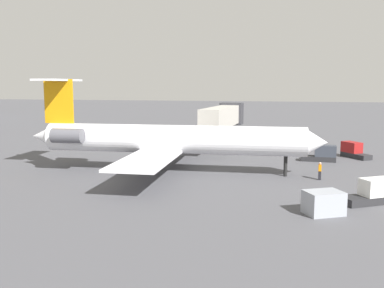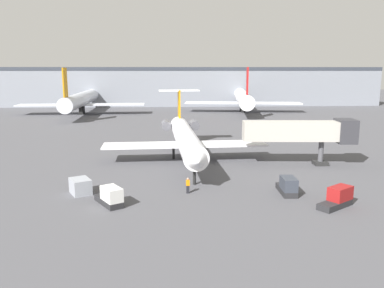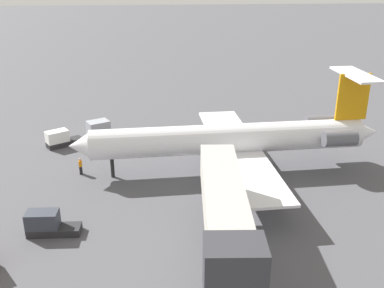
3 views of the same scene
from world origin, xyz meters
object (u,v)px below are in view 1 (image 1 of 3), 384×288
object	(u,v)px
jet_bridge	(224,117)
ground_crew_marshaller	(320,171)
baggage_tug_trailing	(373,193)
traffic_cone_near	(306,199)
cargo_container_uld	(324,203)
baggage_tug_lead	(354,151)
baggage_tug_spare	(322,154)
regional_jet	(165,139)

from	to	relation	value
jet_bridge	ground_crew_marshaller	xyz separation A→B (m)	(-16.67, -11.72, -3.76)
baggage_tug_trailing	traffic_cone_near	bearing A→B (deg)	99.60
jet_bridge	cargo_container_uld	bearing A→B (deg)	-158.12
ground_crew_marshaller	baggage_tug_lead	size ratio (longest dim) A/B	0.41
ground_crew_marshaller	baggage_tug_spare	distance (m)	10.49
baggage_tug_lead	ground_crew_marshaller	bearing A→B (deg)	160.76
baggage_tug_trailing	traffic_cone_near	world-z (taller)	baggage_tug_trailing
baggage_tug_spare	regional_jet	bearing A→B (deg)	121.84
regional_jet	traffic_cone_near	xyz separation A→B (m)	(-8.82, -13.75, -3.20)
baggage_tug_lead	traffic_cone_near	world-z (taller)	baggage_tug_lead
baggage_tug_lead	traffic_cone_near	bearing A→B (deg)	163.96
baggage_tug_spare	baggage_tug_trailing	bearing A→B (deg)	-172.39
jet_bridge	baggage_tug_trailing	bearing A→B (deg)	-148.20
baggage_tug_lead	cargo_container_uld	distance (m)	26.01
cargo_container_uld	traffic_cone_near	world-z (taller)	cargo_container_uld
ground_crew_marshaller	traffic_cone_near	world-z (taller)	ground_crew_marshaller
regional_jet	baggage_tug_trailing	world-z (taller)	regional_jet
regional_jet	baggage_tug_spare	size ratio (longest dim) A/B	7.62
traffic_cone_near	jet_bridge	bearing A→B (deg)	21.97
baggage_tug_lead	traffic_cone_near	distance (m)	23.52
baggage_tug_lead	baggage_tug_spare	xyz separation A→B (m)	(-3.68, 3.99, 0.00)
jet_bridge	cargo_container_uld	distance (m)	30.40
baggage_tug_spare	cargo_container_uld	size ratio (longest dim) A/B	1.32
cargo_container_uld	baggage_tug_trailing	bearing A→B (deg)	-46.26
ground_crew_marshaller	baggage_tug_trailing	world-z (taller)	baggage_tug_trailing
jet_bridge	traffic_cone_near	size ratio (longest dim) A/B	27.69
jet_bridge	cargo_container_uld	size ratio (longest dim) A/B	4.96
cargo_container_uld	jet_bridge	bearing A→B (deg)	21.88
baggage_tug_trailing	baggage_tug_spare	bearing A→B (deg)	7.61
regional_jet	ground_crew_marshaller	size ratio (longest dim) A/B	18.26
baggage_tug_spare	cargo_container_uld	bearing A→B (deg)	176.27
ground_crew_marshaller	cargo_container_uld	xyz separation A→B (m)	(-11.31, 0.48, -0.05)
regional_jet	cargo_container_uld	distance (m)	19.06
ground_crew_marshaller	baggage_tug_spare	xyz separation A→B (m)	(10.45, -0.94, -0.02)
jet_bridge	ground_crew_marshaller	size ratio (longest dim) A/B	9.01
ground_crew_marshaller	cargo_container_uld	world-z (taller)	ground_crew_marshaller
baggage_tug_spare	traffic_cone_near	distance (m)	19.10
cargo_container_uld	traffic_cone_near	distance (m)	3.09
regional_jet	jet_bridge	world-z (taller)	regional_jet
baggage_tug_trailing	cargo_container_uld	world-z (taller)	baggage_tug_trailing
ground_crew_marshaller	baggage_tug_lead	distance (m)	14.96
jet_bridge	baggage_tug_lead	bearing A→B (deg)	-98.69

